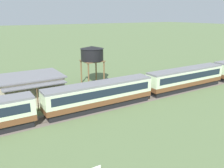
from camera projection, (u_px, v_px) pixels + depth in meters
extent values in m
plane|color=#566B42|center=(154.00, 94.00, 42.16)|extent=(600.00, 600.00, 0.00)
cylinder|color=black|center=(223.00, 77.00, 52.14)|extent=(0.90, 0.18, 0.90)
cube|color=brown|center=(185.00, 82.00, 44.96)|extent=(17.26, 2.98, 0.80)
cube|color=beige|center=(186.00, 75.00, 44.56)|extent=(17.26, 2.98, 2.03)
cube|color=#192330|center=(186.00, 75.00, 44.53)|extent=(15.88, 3.02, 1.13)
cube|color=slate|center=(187.00, 69.00, 44.23)|extent=(17.26, 2.80, 0.30)
cube|color=black|center=(185.00, 87.00, 45.20)|extent=(16.57, 2.56, 0.88)
cylinder|color=black|center=(208.00, 83.00, 47.46)|extent=(0.90, 0.18, 0.90)
cylinder|color=black|center=(202.00, 82.00, 48.63)|extent=(0.90, 0.18, 0.90)
cylinder|color=black|center=(166.00, 93.00, 41.77)|extent=(0.90, 0.18, 0.90)
cylinder|color=black|center=(160.00, 90.00, 42.95)|extent=(0.90, 0.18, 0.90)
cube|color=brown|center=(100.00, 100.00, 35.76)|extent=(17.26, 2.98, 0.80)
cube|color=beige|center=(100.00, 91.00, 35.36)|extent=(17.26, 2.98, 2.03)
cube|color=#192330|center=(100.00, 90.00, 35.34)|extent=(15.88, 3.02, 1.13)
cube|color=slate|center=(100.00, 84.00, 35.03)|extent=(17.26, 2.80, 0.30)
cube|color=black|center=(100.00, 105.00, 36.00)|extent=(16.57, 2.56, 0.88)
cylinder|color=black|center=(133.00, 100.00, 38.26)|extent=(0.90, 0.18, 0.90)
cylinder|color=black|center=(128.00, 97.00, 39.44)|extent=(0.90, 0.18, 0.90)
cylinder|color=black|center=(66.00, 115.00, 32.58)|extent=(0.90, 0.18, 0.90)
cylinder|color=black|center=(63.00, 111.00, 33.75)|extent=(0.90, 0.18, 0.90)
cylinder|color=black|center=(12.00, 127.00, 29.06)|extent=(0.90, 0.18, 0.90)
cylinder|color=black|center=(10.00, 123.00, 30.24)|extent=(0.90, 0.18, 0.90)
cube|color=#665B51|center=(135.00, 100.00, 39.44)|extent=(118.79, 3.60, 0.01)
cube|color=#4C4238|center=(138.00, 101.00, 38.85)|extent=(118.79, 0.12, 0.04)
cube|color=#4C4238|center=(133.00, 99.00, 40.02)|extent=(118.79, 0.12, 0.04)
cube|color=beige|center=(30.00, 89.00, 38.27)|extent=(9.47, 6.82, 4.17)
cube|color=slate|center=(28.00, 76.00, 37.65)|extent=(10.23, 7.36, 0.20)
cube|color=slate|center=(35.00, 86.00, 34.34)|extent=(9.09, 1.60, 0.16)
cylinder|color=brown|center=(38.00, 99.00, 34.40)|extent=(0.14, 0.14, 3.69)
cylinder|color=brown|center=(96.00, 70.00, 50.42)|extent=(0.28, 0.28, 4.68)
cylinder|color=brown|center=(81.00, 72.00, 48.70)|extent=(0.28, 0.28, 4.68)
cylinder|color=brown|center=(104.00, 73.00, 47.60)|extent=(0.28, 0.28, 4.68)
cylinder|color=brown|center=(89.00, 75.00, 45.89)|extent=(0.28, 0.28, 4.68)
cube|color=brown|center=(92.00, 61.00, 47.47)|extent=(3.93, 3.93, 0.16)
cylinder|color=black|center=(92.00, 55.00, 47.11)|extent=(4.46, 4.46, 2.36)
cone|color=black|center=(92.00, 47.00, 46.70)|extent=(4.69, 4.69, 0.50)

